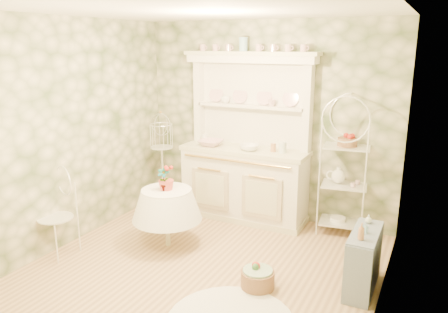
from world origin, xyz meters
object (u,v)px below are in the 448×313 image
at_px(kitchen_dresser, 245,138).
at_px(side_shelf, 363,262).
at_px(floor_basket, 258,277).
at_px(bakers_rack, 346,161).
at_px(round_table, 167,218).
at_px(birdcage_stand, 162,156).
at_px(cafe_chair, 55,216).

height_order(kitchen_dresser, side_shelf, kitchen_dresser).
distance_m(kitchen_dresser, floor_basket, 2.11).
distance_m(kitchen_dresser, bakers_rack, 1.36).
xyz_separation_m(round_table, birdcage_stand, (-0.82, 1.10, 0.43)).
height_order(round_table, floor_basket, round_table).
xyz_separation_m(kitchen_dresser, bakers_rack, (1.35, 0.09, -0.18)).
distance_m(birdcage_stand, floor_basket, 2.71).
xyz_separation_m(bakers_rack, floor_basket, (-0.47, -1.71, -0.84)).
bearing_deg(side_shelf, floor_basket, -157.09).
xyz_separation_m(side_shelf, cafe_chair, (-3.30, -0.82, 0.19)).
height_order(cafe_chair, floor_basket, cafe_chair).
relative_size(round_table, floor_basket, 1.87).
height_order(kitchen_dresser, round_table, kitchen_dresser).
xyz_separation_m(bakers_rack, cafe_chair, (-2.83, -2.08, -0.49)).
height_order(bakers_rack, floor_basket, bakers_rack).
distance_m(round_table, floor_basket, 1.42).
height_order(bakers_rack, cafe_chair, bakers_rack).
bearing_deg(bakers_rack, side_shelf, -77.19).
xyz_separation_m(kitchen_dresser, birdcage_stand, (-1.28, -0.12, -0.37)).
bearing_deg(birdcage_stand, bakers_rack, 4.59).
height_order(side_shelf, round_table, round_table).
relative_size(cafe_chair, birdcage_stand, 0.62).
relative_size(kitchen_dresser, round_table, 3.31).
relative_size(bakers_rack, round_table, 2.78).
distance_m(bakers_rack, round_table, 2.32).
distance_m(side_shelf, cafe_chair, 3.41).
relative_size(round_table, cafe_chair, 0.73).
bearing_deg(cafe_chair, round_table, 54.64).
xyz_separation_m(side_shelf, round_table, (-2.28, -0.05, 0.06)).
height_order(kitchen_dresser, cafe_chair, kitchen_dresser).
bearing_deg(birdcage_stand, cafe_chair, -96.04).
distance_m(kitchen_dresser, side_shelf, 2.32).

